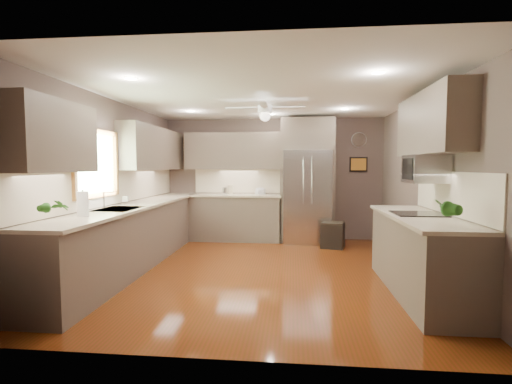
% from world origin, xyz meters
% --- Properties ---
extents(floor, '(5.00, 5.00, 0.00)m').
position_xyz_m(floor, '(0.00, 0.00, 0.00)').
color(floor, '#53280B').
rests_on(floor, ground).
extents(ceiling, '(5.00, 5.00, 0.00)m').
position_xyz_m(ceiling, '(0.00, 0.00, 2.50)').
color(ceiling, white).
rests_on(ceiling, ground).
extents(wall_back, '(4.50, 0.00, 4.50)m').
position_xyz_m(wall_back, '(0.00, 2.50, 1.25)').
color(wall_back, brown).
rests_on(wall_back, ground).
extents(wall_front, '(4.50, 0.00, 4.50)m').
position_xyz_m(wall_front, '(0.00, -2.50, 1.25)').
color(wall_front, brown).
rests_on(wall_front, ground).
extents(wall_left, '(0.00, 5.00, 5.00)m').
position_xyz_m(wall_left, '(-2.25, 0.00, 1.25)').
color(wall_left, brown).
rests_on(wall_left, ground).
extents(wall_right, '(0.00, 5.00, 5.00)m').
position_xyz_m(wall_right, '(2.25, 0.00, 1.25)').
color(wall_right, brown).
rests_on(wall_right, ground).
extents(canister_b, '(0.10, 0.10, 0.14)m').
position_xyz_m(canister_b, '(-0.97, 2.20, 1.01)').
color(canister_b, silver).
rests_on(canister_b, back_run).
extents(canister_c, '(0.14, 0.14, 0.19)m').
position_xyz_m(canister_c, '(-0.86, 2.25, 1.03)').
color(canister_c, beige).
rests_on(canister_c, back_run).
extents(soap_bottle, '(0.10, 0.10, 0.17)m').
position_xyz_m(soap_bottle, '(-2.08, 0.07, 1.02)').
color(soap_bottle, white).
rests_on(soap_bottle, left_run).
extents(potted_plant_left, '(0.20, 0.16, 0.33)m').
position_xyz_m(potted_plant_left, '(-1.97, -1.78, 1.11)').
color(potted_plant_left, '#26601B').
rests_on(potted_plant_left, left_run).
extents(potted_plant_right, '(0.23, 0.21, 0.34)m').
position_xyz_m(potted_plant_right, '(1.90, -1.55, 1.11)').
color(potted_plant_right, '#26601B').
rests_on(potted_plant_right, right_run).
extents(bowl, '(0.28, 0.28, 0.05)m').
position_xyz_m(bowl, '(-0.24, 2.23, 0.97)').
color(bowl, beige).
rests_on(bowl, back_run).
extents(left_run, '(0.65, 4.70, 1.45)m').
position_xyz_m(left_run, '(-1.95, 0.15, 0.48)').
color(left_run, brown).
rests_on(left_run, ground).
extents(back_run, '(1.85, 0.65, 1.45)m').
position_xyz_m(back_run, '(-0.72, 2.20, 0.48)').
color(back_run, brown).
rests_on(back_run, ground).
extents(uppers, '(4.50, 4.70, 0.95)m').
position_xyz_m(uppers, '(-0.74, 0.71, 1.87)').
color(uppers, brown).
rests_on(uppers, wall_left).
extents(window, '(0.05, 1.12, 0.92)m').
position_xyz_m(window, '(-2.22, -0.50, 1.55)').
color(window, '#BFF2B2').
rests_on(window, wall_left).
extents(sink, '(0.50, 0.70, 0.32)m').
position_xyz_m(sink, '(-1.93, -0.50, 0.91)').
color(sink, silver).
rests_on(sink, left_run).
extents(refrigerator, '(1.06, 0.75, 2.45)m').
position_xyz_m(refrigerator, '(0.70, 2.16, 1.19)').
color(refrigerator, silver).
rests_on(refrigerator, ground).
extents(right_run, '(0.70, 2.20, 1.45)m').
position_xyz_m(right_run, '(1.93, -0.80, 0.48)').
color(right_run, brown).
rests_on(right_run, ground).
extents(microwave, '(0.43, 0.55, 0.34)m').
position_xyz_m(microwave, '(2.03, -0.55, 1.48)').
color(microwave, silver).
rests_on(microwave, wall_right).
extents(ceiling_fan, '(1.18, 1.18, 0.32)m').
position_xyz_m(ceiling_fan, '(-0.00, 0.30, 2.33)').
color(ceiling_fan, white).
rests_on(ceiling_fan, ceiling).
extents(recessed_lights, '(2.84, 3.14, 0.01)m').
position_xyz_m(recessed_lights, '(-0.04, 0.40, 2.49)').
color(recessed_lights, white).
rests_on(recessed_lights, ceiling).
extents(wall_clock, '(0.30, 0.03, 0.30)m').
position_xyz_m(wall_clock, '(1.75, 2.48, 2.05)').
color(wall_clock, white).
rests_on(wall_clock, wall_back).
extents(framed_print, '(0.36, 0.03, 0.30)m').
position_xyz_m(framed_print, '(1.75, 2.48, 1.55)').
color(framed_print, black).
rests_on(framed_print, wall_back).
extents(stool, '(0.49, 0.49, 0.48)m').
position_xyz_m(stool, '(1.17, 1.66, 0.24)').
color(stool, black).
rests_on(stool, ground).
extents(paper_towel, '(0.12, 0.12, 0.31)m').
position_xyz_m(paper_towel, '(-1.97, -1.27, 1.08)').
color(paper_towel, white).
rests_on(paper_towel, left_run).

